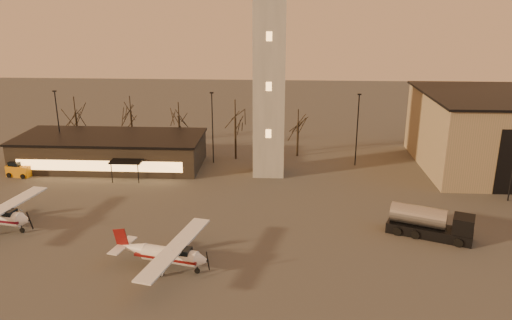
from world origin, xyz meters
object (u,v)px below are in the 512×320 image
(control_tower, at_px, (270,49))
(service_cart, at_px, (19,170))
(fuel_truck, at_px, (429,225))
(terminal, at_px, (111,151))
(cessna_front, at_px, (172,258))

(control_tower, height_order, service_cart, control_tower)
(control_tower, height_order, fuel_truck, control_tower)
(fuel_truck, bearing_deg, control_tower, 154.78)
(terminal, relative_size, fuel_truck, 3.07)
(control_tower, distance_m, cessna_front, 30.56)
(control_tower, distance_m, fuel_truck, 28.44)
(terminal, distance_m, service_cart, 11.91)
(cessna_front, height_order, service_cart, cessna_front)
(control_tower, bearing_deg, terminal, 174.85)
(control_tower, xyz_separation_m, cessna_front, (-7.47, -25.43, -15.21))
(service_cart, bearing_deg, cessna_front, -31.13)
(control_tower, bearing_deg, fuel_truck, -47.22)
(fuel_truck, bearing_deg, service_cart, -174.65)
(fuel_truck, xyz_separation_m, service_cart, (-49.08, 14.68, -0.42))
(control_tower, bearing_deg, service_cart, -174.79)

